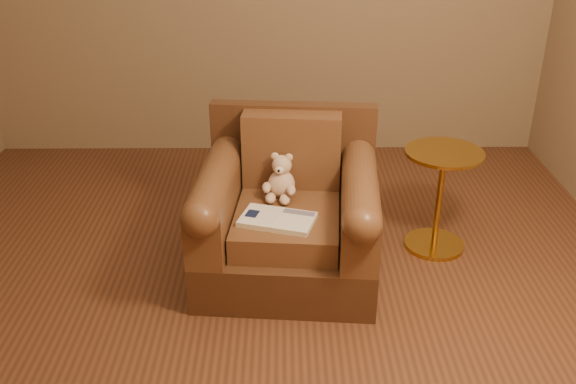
{
  "coord_description": "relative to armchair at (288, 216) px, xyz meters",
  "views": [
    {
      "loc": [
        0.12,
        -2.53,
        1.89
      ],
      "look_at": [
        0.14,
        0.27,
        0.49
      ],
      "focal_mm": 40.0,
      "sensor_mm": 36.0,
      "label": 1
    }
  ],
  "objects": [
    {
      "name": "armchair",
      "position": [
        0.0,
        0.0,
        0.0
      ],
      "size": [
        0.95,
        0.91,
        0.8
      ],
      "rotation": [
        0.0,
        0.0,
        -0.09
      ],
      "color": "#492A18",
      "rests_on": "floor"
    },
    {
      "name": "side_table",
      "position": [
        0.82,
        0.2,
        0.0
      ],
      "size": [
        0.41,
        0.41,
        0.58
      ],
      "color": "gold",
      "rests_on": "floor"
    },
    {
      "name": "guidebook",
      "position": [
        -0.06,
        -0.19,
        0.09
      ],
      "size": [
        0.4,
        0.3,
        0.03
      ],
      "rotation": [
        0.0,
        0.0,
        -0.3
      ],
      "color": "beige",
      "rests_on": "armchair"
    },
    {
      "name": "floor",
      "position": [
        -0.15,
        -0.35,
        -0.31
      ],
      "size": [
        4.0,
        4.0,
        0.0
      ],
      "primitive_type": "plane",
      "color": "brown",
      "rests_on": "ground"
    },
    {
      "name": "teddy_bear",
      "position": [
        -0.04,
        0.08,
        0.16
      ],
      "size": [
        0.17,
        0.2,
        0.24
      ],
      "rotation": [
        0.0,
        0.0,
        -0.24
      ],
      "color": "beige",
      "rests_on": "armchair"
    }
  ]
}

